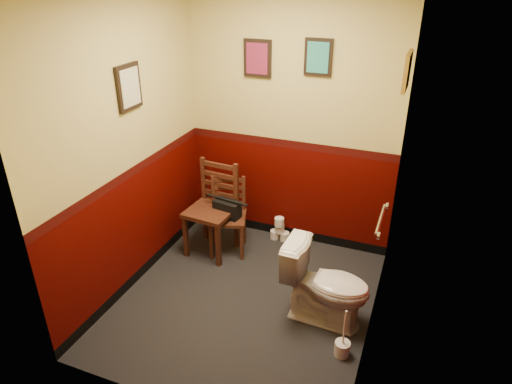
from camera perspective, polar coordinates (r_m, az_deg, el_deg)
floor at (r=4.31m, az=-1.25°, el=-13.39°), size 2.20×2.40×0.00m
wall_back at (r=4.65m, az=4.34°, el=8.78°), size 2.20×0.00×2.70m
wall_front at (r=2.66m, az=-11.59°, el=-6.34°), size 2.20×0.00×2.70m
wall_left at (r=4.12m, az=-15.79°, el=5.42°), size 0.00×2.40×2.70m
wall_right at (r=3.36m, az=16.13°, el=0.47°), size 0.00×2.40×2.70m
grab_bar at (r=3.76m, az=15.36°, el=-3.35°), size 0.05×0.56×0.06m
framed_print_back_a at (r=4.60m, az=0.18°, el=16.36°), size 0.28×0.04×0.36m
framed_print_back_b at (r=4.41m, az=7.78°, el=16.35°), size 0.26×0.04×0.34m
framed_print_left at (r=4.04m, az=-15.60°, el=12.51°), size 0.04×0.30×0.38m
framed_print_right at (r=3.71m, az=18.34°, el=14.15°), size 0.04×0.34×0.28m
toilet at (r=3.94m, az=8.78°, el=-11.44°), size 0.75×0.44×0.72m
toilet_brush at (r=3.84m, az=10.73°, el=-18.58°), size 0.12×0.12×0.44m
chair_left at (r=4.75m, az=-5.42°, el=-2.17°), size 0.49×0.49×0.97m
chair_right at (r=4.80m, az=-3.54°, el=-3.00°), size 0.47×0.47×0.80m
handbag at (r=4.72m, az=-3.62°, el=-2.10°), size 0.30×0.18×0.20m
tp_stack at (r=5.09m, az=2.97°, el=-4.80°), size 0.22×0.13×0.29m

